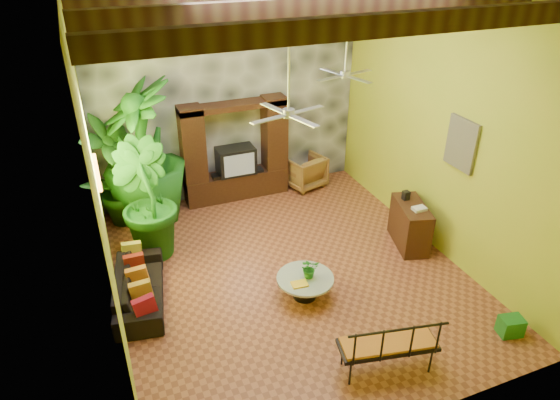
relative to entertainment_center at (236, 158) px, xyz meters
name	(u,v)px	position (x,y,z in m)	size (l,w,h in m)	color
ground	(289,271)	(0.00, -3.14, -0.97)	(7.00, 7.00, 0.00)	brown
back_wall	(227,88)	(0.00, 0.36, 1.53)	(6.00, 0.02, 5.00)	#A2B629
left_wall	(94,176)	(-3.00, -3.14, 1.53)	(0.02, 7.00, 5.00)	#A2B629
right_wall	(443,121)	(3.00, -3.14, 1.53)	(0.02, 7.00, 5.00)	#A2B629
stone_accent_wall	(228,88)	(0.00, 0.30, 1.53)	(5.98, 0.10, 4.98)	#33373A
entertainment_center	(236,158)	(0.00, 0.00, 0.00)	(2.40, 0.55, 2.30)	black
ceiling_fan_front	(289,100)	(-0.20, -3.54, 2.44)	(1.28, 1.28, 1.86)	silver
ceiling_fan_back	(346,63)	(1.60, -1.94, 2.44)	(1.28, 1.28, 1.86)	silver
wall_art_mask	(97,173)	(-2.96, -2.14, 1.13)	(0.06, 0.32, 0.55)	gold
wall_art_painting	(461,144)	(2.96, -3.74, 1.33)	(0.06, 0.70, 0.90)	#205478
sofa	(139,287)	(-2.65, -2.96, -0.68)	(1.94, 0.76, 0.57)	black
wicker_armchair	(304,171)	(1.67, -0.11, -0.57)	(0.84, 0.86, 0.78)	#935F35
tall_plant_a	(114,172)	(-2.65, -0.25, 0.24)	(1.27, 0.86, 2.40)	#1E5516
tall_plant_b	(144,201)	(-2.25, -1.57, 0.18)	(1.26, 1.01, 2.28)	#185817
tall_plant_c	(143,153)	(-2.02, -0.24, 0.56)	(1.71, 1.71, 3.05)	#1B6019
coffee_table	(305,284)	(-0.02, -3.90, -0.71)	(0.97, 0.97, 0.40)	black
centerpiece_plant	(309,268)	(0.05, -3.90, -0.39)	(0.31, 0.27, 0.34)	#1F691B
yellow_tray	(300,284)	(-0.19, -4.04, -0.55)	(0.27, 0.19, 0.03)	yellow
iron_bench	(392,344)	(0.39, -5.86, -0.42)	(1.46, 0.77, 0.57)	black
side_console	(410,225)	(2.55, -3.20, -0.52)	(0.50, 1.11, 0.89)	black
green_bin	(511,326)	(2.58, -5.91, -0.81)	(0.35, 0.26, 0.31)	#1B6831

